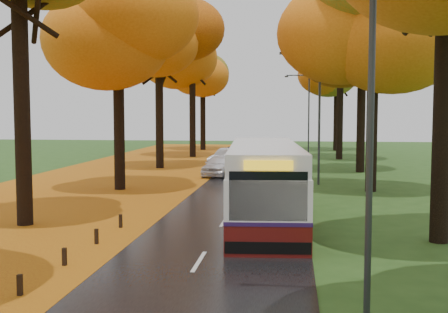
% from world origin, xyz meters
% --- Properties ---
extents(road, '(6.50, 90.00, 0.04)m').
position_xyz_m(road, '(0.00, 25.00, 0.02)').
color(road, black).
rests_on(road, ground).
extents(centre_line, '(0.12, 90.00, 0.01)m').
position_xyz_m(centre_line, '(0.00, 25.00, 0.04)').
color(centre_line, silver).
rests_on(centre_line, road).
extents(leaf_verge, '(12.00, 90.00, 0.02)m').
position_xyz_m(leaf_verge, '(-9.00, 25.00, 0.01)').
color(leaf_verge, '#85310C').
rests_on(leaf_verge, ground).
extents(leaf_drift, '(0.90, 90.00, 0.01)m').
position_xyz_m(leaf_drift, '(-3.05, 25.00, 0.04)').
color(leaf_drift, orange).
rests_on(leaf_drift, road).
extents(trees_left, '(9.20, 74.00, 13.88)m').
position_xyz_m(trees_left, '(-7.18, 27.06, 9.53)').
color(trees_left, black).
rests_on(trees_left, ground).
extents(trees_right, '(9.30, 74.20, 13.96)m').
position_xyz_m(trees_right, '(7.19, 26.91, 9.69)').
color(trees_right, black).
rests_on(trees_right, ground).
extents(streetlamp_near, '(2.45, 0.18, 8.00)m').
position_xyz_m(streetlamp_near, '(3.95, 8.00, 4.71)').
color(streetlamp_near, '#333538').
rests_on(streetlamp_near, ground).
extents(streetlamp_mid, '(2.45, 0.18, 8.00)m').
position_xyz_m(streetlamp_mid, '(3.95, 30.00, 4.71)').
color(streetlamp_mid, '#333538').
rests_on(streetlamp_mid, ground).
extents(streetlamp_far, '(2.45, 0.18, 8.00)m').
position_xyz_m(streetlamp_far, '(3.95, 52.00, 4.71)').
color(streetlamp_far, '#333538').
rests_on(streetlamp_far, ground).
extents(bus, '(3.43, 11.66, 3.03)m').
position_xyz_m(bus, '(1.54, 18.35, 1.63)').
color(bus, '#510F0C').
rests_on(bus, road).
extents(car_white, '(2.20, 4.34, 1.42)m').
position_xyz_m(car_white, '(-2.24, 33.58, 0.75)').
color(car_white, white).
rests_on(car_white, road).
extents(car_silver, '(2.96, 4.84, 1.51)m').
position_xyz_m(car_silver, '(-2.18, 38.80, 0.79)').
color(car_silver, '#A8ABB1').
rests_on(car_silver, road).
extents(car_dark, '(2.36, 4.80, 1.34)m').
position_xyz_m(car_dark, '(-2.35, 42.05, 0.71)').
color(car_dark, black).
rests_on(car_dark, road).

